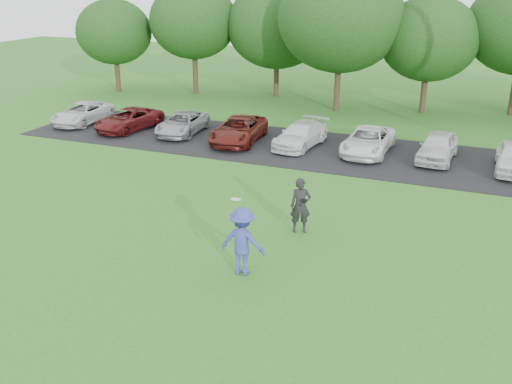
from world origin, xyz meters
TOP-DOWN VIEW (x-y plane):
  - ground at (0.00, 0.00)m, footprint 100.00×100.00m
  - parking_lot at (0.00, 13.00)m, footprint 32.00×6.50m
  - frisbee_player at (0.79, 0.56)m, footprint 1.31×0.79m
  - camera_bystander at (1.43, 3.82)m, footprint 0.79×0.66m
  - parked_cars at (-0.52, 13.00)m, footprint 30.66×4.94m
  - tree_row at (1.51, 22.76)m, footprint 42.39×9.85m

SIDE VIEW (x-z plane):
  - ground at x=0.00m, z-range 0.00..0.00m
  - parking_lot at x=0.00m, z-range 0.00..0.03m
  - parked_cars at x=-0.52m, z-range -0.01..1.24m
  - camera_bystander at x=1.43m, z-range 0.00..1.83m
  - frisbee_player at x=0.79m, z-range -0.17..2.16m
  - tree_row at x=1.51m, z-range 0.59..9.23m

